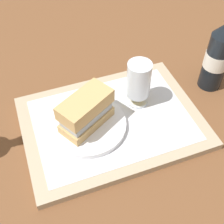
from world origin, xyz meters
TOP-DOWN VIEW (x-y plane):
  - ground_plane at (0.00, 0.00)m, footprint 3.00×3.00m
  - tray at (0.00, 0.00)m, footprint 0.44×0.32m
  - placemat at (0.00, 0.00)m, footprint 0.38×0.27m
  - plate at (-0.06, 0.00)m, footprint 0.19×0.19m
  - sandwich at (-0.06, 0.00)m, footprint 0.14×0.12m
  - beer_glass at (0.08, 0.04)m, footprint 0.06×0.06m
  - beer_bottle at (0.31, 0.05)m, footprint 0.07×0.07m

SIDE VIEW (x-z plane):
  - ground_plane at x=0.00m, z-range 0.00..0.00m
  - tray at x=0.00m, z-range 0.00..0.02m
  - placemat at x=0.00m, z-range 0.02..0.02m
  - plate at x=-0.06m, z-range 0.02..0.04m
  - sandwich at x=-0.06m, z-range 0.04..0.12m
  - beer_glass at x=0.08m, z-range 0.03..0.15m
  - beer_bottle at x=0.31m, z-range -0.03..0.24m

